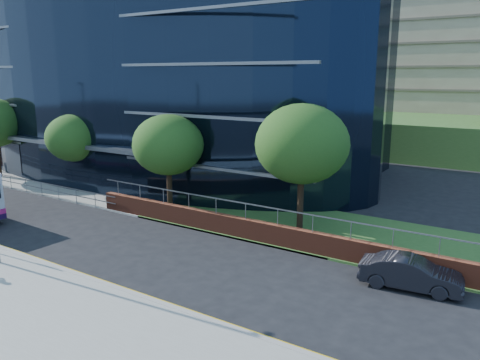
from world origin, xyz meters
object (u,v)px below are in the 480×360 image
Objects in this scene: tree_far_c at (168,145)px; parked_car at (411,273)px; tree_far_d at (302,144)px; tree_far_b at (74,138)px.

tree_far_c reaches higher than parked_car.
tree_far_d is 1.76× the size of parked_car.
tree_far_b is at bearing -178.49° from tree_far_d.
tree_far_d reaches higher than tree_far_c.
tree_far_c reaches higher than tree_far_b.
tree_far_d is 9.36m from parked_car.
tree_far_d is at bearing 6.34° from tree_far_c.
parked_car is (7.16, -4.02, -4.49)m from tree_far_d.
parked_car is at bearing -10.57° from tree_far_c.
tree_far_d reaches higher than parked_car.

